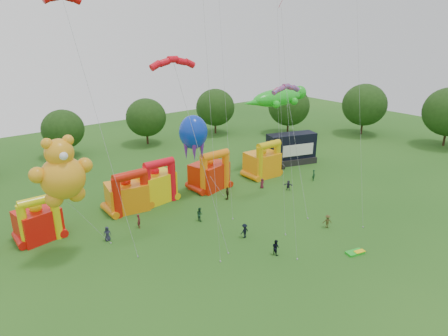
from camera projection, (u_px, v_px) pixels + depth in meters
ground at (347, 285)px, 38.50m from camera, size 160.00×160.00×0.00m
tree_ring at (341, 229)px, 36.15m from camera, size 123.47×125.57×12.07m
bouncy_castle_0 at (39, 222)px, 46.15m from camera, size 5.05×4.32×5.73m
bouncy_castle_1 at (128, 194)px, 53.52m from camera, size 5.74×4.90×5.91m
bouncy_castle_2 at (156, 185)px, 56.27m from camera, size 5.37×4.52×6.47m
bouncy_castle_3 at (210, 174)px, 60.64m from camera, size 6.08×5.31×6.24m
bouncy_castle_4 at (263, 162)px, 65.61m from camera, size 5.37×4.46×6.23m
stage_trailer at (291, 149)px, 71.70m from camera, size 9.39×5.80×5.55m
teddy_bear_kite at (65, 179)px, 40.24m from camera, size 7.49×4.43×13.60m
gecko_kite at (279, 121)px, 67.88m from camera, size 14.42×7.26×13.61m
octopus_kite at (200, 152)px, 56.61m from camera, size 5.25×4.92×12.06m
parafoil_kites at (199, 145)px, 44.96m from camera, size 30.57×13.67×27.30m
diamond_kites at (270, 100)px, 44.27m from camera, size 21.18×18.34×35.71m
folded_kite_bundle at (356, 252)px, 43.79m from camera, size 2.19×1.48×0.31m
spectator_0 at (107, 234)px, 46.16m from camera, size 1.01×0.81×1.79m
spectator_1 at (139, 221)px, 49.15m from camera, size 0.67×0.78×1.82m
spectator_2 at (200, 214)px, 50.95m from camera, size 0.71×0.90×1.81m
spectator_3 at (245, 231)px, 46.84m from camera, size 1.20×0.76×1.78m
spectator_4 at (227, 193)px, 57.20m from camera, size 0.76×1.17×1.85m
spectator_5 at (288, 185)px, 60.44m from camera, size 1.27×1.41×1.55m
spectator_6 at (262, 183)px, 61.18m from camera, size 0.81×0.58×1.56m
spectator_7 at (314, 175)px, 64.12m from camera, size 0.75×0.81×1.87m
spectator_8 at (276, 247)px, 43.40m from camera, size 0.68×0.87×1.77m
spectator_9 at (327, 221)px, 49.18m from camera, size 1.27×1.18×1.71m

